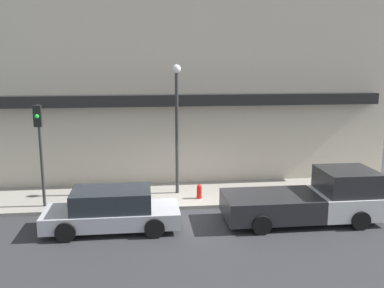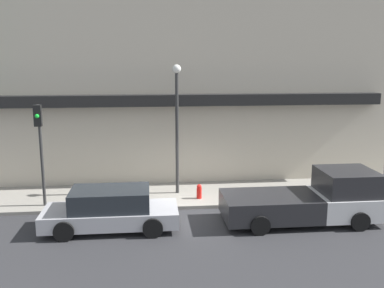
# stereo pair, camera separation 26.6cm
# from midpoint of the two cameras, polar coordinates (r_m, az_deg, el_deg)

# --- Properties ---
(ground_plane) EXTENTS (80.00, 80.00, 0.00)m
(ground_plane) POSITION_cam_midpoint_polar(r_m,az_deg,el_deg) (16.83, -0.23, -8.75)
(ground_plane) COLOR #2D2D30
(sidewalk) EXTENTS (36.00, 3.32, 0.14)m
(sidewalk) POSITION_cam_midpoint_polar(r_m,az_deg,el_deg) (18.37, -0.74, -6.78)
(sidewalk) COLOR gray
(sidewalk) RESTS_ON ground
(building) EXTENTS (19.80, 3.80, 10.85)m
(building) POSITION_cam_midpoint_polar(r_m,az_deg,el_deg) (20.59, -1.60, 10.31)
(building) COLOR #BCB29E
(building) RESTS_ON ground
(pickup_truck) EXTENTS (5.61, 2.28, 1.86)m
(pickup_truck) POSITION_cam_midpoint_polar(r_m,az_deg,el_deg) (16.08, 16.10, -7.14)
(pickup_truck) COLOR silver
(pickup_truck) RESTS_ON ground
(parked_car) EXTENTS (4.58, 2.00, 1.42)m
(parked_car) POSITION_cam_midpoint_polar(r_m,az_deg,el_deg) (15.06, -10.29, -8.60)
(parked_car) COLOR #ADADB2
(parked_car) RESTS_ON ground
(fire_hydrant) EXTENTS (0.21, 0.21, 0.60)m
(fire_hydrant) POSITION_cam_midpoint_polar(r_m,az_deg,el_deg) (17.61, 1.39, -6.32)
(fire_hydrant) COLOR red
(fire_hydrant) RESTS_ON sidewalk
(street_lamp) EXTENTS (0.36, 0.36, 5.41)m
(street_lamp) POSITION_cam_midpoint_polar(r_m,az_deg,el_deg) (17.69, -1.59, 4.02)
(street_lamp) COLOR #2D2D2D
(street_lamp) RESTS_ON sidewalk
(traffic_light) EXTENTS (0.28, 0.42, 3.95)m
(traffic_light) POSITION_cam_midpoint_polar(r_m,az_deg,el_deg) (17.08, -19.21, 0.80)
(traffic_light) COLOR #2D2D2D
(traffic_light) RESTS_ON sidewalk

